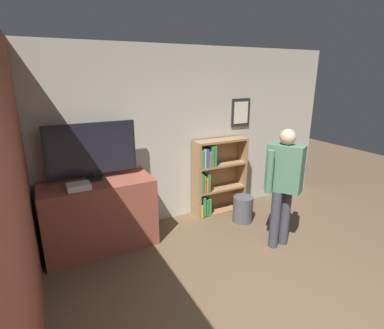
% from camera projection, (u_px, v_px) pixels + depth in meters
% --- Properties ---
extents(wall_back, '(6.01, 0.09, 2.70)m').
position_uv_depth(wall_back, '(172.00, 137.00, 4.64)').
color(wall_back, '#B2AD9E').
rests_on(wall_back, ground_plane).
extents(wall_side_brick, '(0.06, 4.51, 2.70)m').
position_uv_depth(wall_side_brick, '(18.00, 193.00, 2.47)').
color(wall_side_brick, brown).
rests_on(wall_side_brick, ground_plane).
extents(tv_ledge, '(1.44, 0.64, 0.95)m').
position_uv_depth(tv_ledge, '(100.00, 215.00, 4.03)').
color(tv_ledge, brown).
rests_on(tv_ledge, ground_plane).
extents(television, '(1.14, 0.22, 0.75)m').
position_uv_depth(television, '(92.00, 151.00, 3.87)').
color(television, black).
rests_on(television, tv_ledge).
extents(game_console, '(0.27, 0.21, 0.07)m').
position_uv_depth(game_console, '(79.00, 187.00, 3.62)').
color(game_console, silver).
rests_on(game_console, tv_ledge).
extents(bookshelf, '(0.92, 0.28, 1.27)m').
position_uv_depth(bookshelf, '(215.00, 176.00, 4.99)').
color(bookshelf, '#997047').
rests_on(bookshelf, ground_plane).
extents(person, '(0.59, 0.50, 1.64)m').
position_uv_depth(person, '(284.00, 179.00, 3.91)').
color(person, '#383842').
rests_on(person, ground_plane).
extents(waste_bin, '(0.32, 0.32, 0.42)m').
position_uv_depth(waste_bin, '(243.00, 209.00, 4.80)').
color(waste_bin, '#4C4C51').
rests_on(waste_bin, ground_plane).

